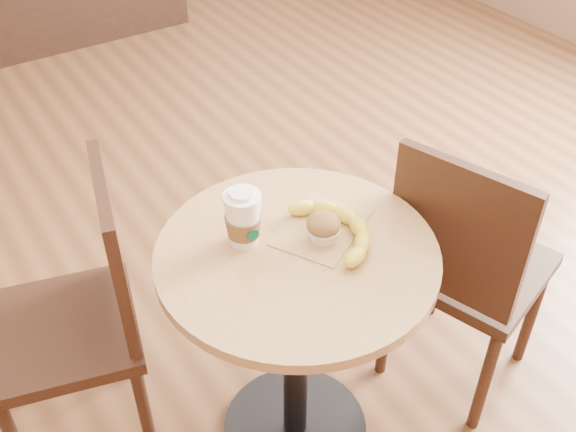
% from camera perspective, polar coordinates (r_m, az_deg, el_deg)
% --- Properties ---
extents(cafe_table, '(0.69, 0.69, 0.75)m').
position_cam_1_polar(cafe_table, '(1.78, 0.71, -8.21)').
color(cafe_table, black).
rests_on(cafe_table, ground).
extents(chair_left, '(0.49, 0.49, 0.91)m').
position_cam_1_polar(chair_left, '(1.90, -17.03, -7.86)').
color(chair_left, '#331C12').
rests_on(chair_left, ground).
extents(chair_right, '(0.51, 0.51, 0.91)m').
position_cam_1_polar(chair_right, '(2.01, 14.75, -4.10)').
color(chair_right, '#331C12').
rests_on(chair_right, ground).
extents(kraft_bag, '(0.30, 0.27, 0.00)m').
position_cam_1_polar(kraft_bag, '(1.69, 2.83, -1.01)').
color(kraft_bag, tan).
rests_on(kraft_bag, cafe_table).
extents(coffee_cup, '(0.09, 0.09, 0.15)m').
position_cam_1_polar(coffee_cup, '(1.61, -3.82, -0.36)').
color(coffee_cup, white).
rests_on(coffee_cup, cafe_table).
extents(muffin, '(0.09, 0.09, 0.08)m').
position_cam_1_polar(muffin, '(1.63, 3.00, -1.01)').
color(muffin, silver).
rests_on(muffin, kraft_bag).
extents(banana, '(0.18, 0.31, 0.04)m').
position_cam_1_polar(banana, '(1.66, 4.40, -0.86)').
color(banana, yellow).
rests_on(banana, kraft_bag).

